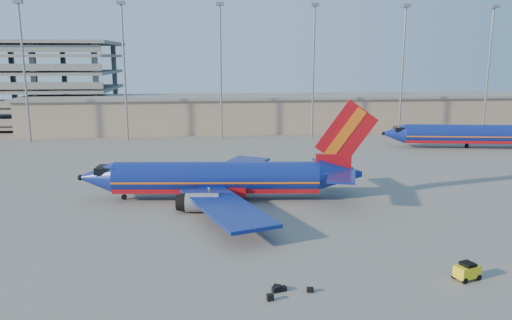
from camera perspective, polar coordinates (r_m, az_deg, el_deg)
The scene contains 7 objects.
ground at distance 64.58m, azimuth 2.06°, elevation -4.07°, with size 220.00×220.00×0.00m, color slate.
terminal_building at distance 121.72m, azimuth 2.92°, elevation 5.45°, with size 122.00×16.00×8.50m.
light_mast_row at distance 108.40m, azimuth 1.32°, elevation 11.71°, with size 101.60×1.60×28.65m.
aircraft_main at distance 62.29m, azimuth -3.74°, elevation -2.13°, with size 37.03×35.49×12.54m.
aircraft_second at distance 106.16m, azimuth 23.51°, elevation 2.74°, with size 35.56×13.76×12.10m.
baggage_tug at distance 44.29m, azimuth 22.99°, elevation -11.57°, with size 2.30×1.81×1.45m.
luggage_pile at distance 39.05m, azimuth 2.89°, elevation -14.67°, with size 3.74×2.07×0.49m.
Camera 1 is at (-8.83, -61.52, 17.56)m, focal length 35.00 mm.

